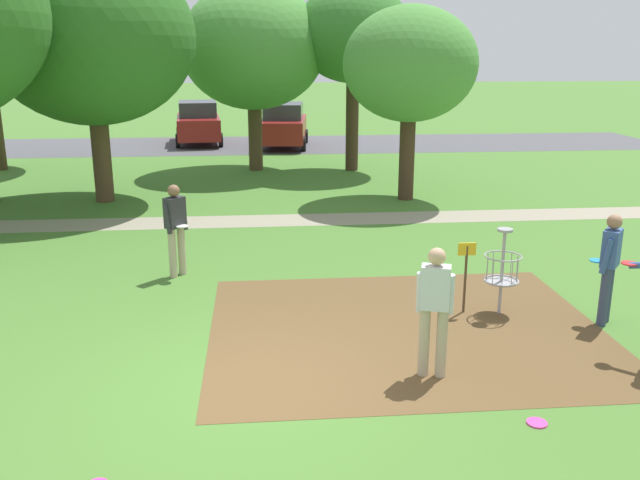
# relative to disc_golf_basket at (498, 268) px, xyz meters

# --- Properties ---
(ground_plane) EXTENTS (160.00, 160.00, 0.00)m
(ground_plane) POSITION_rel_disc_golf_basket_xyz_m (-3.86, -2.12, -0.75)
(ground_plane) COLOR #47752D
(dirt_tee_pad) EXTENTS (5.84, 4.86, 0.01)m
(dirt_tee_pad) POSITION_rel_disc_golf_basket_xyz_m (-1.55, -0.51, -0.75)
(dirt_tee_pad) COLOR brown
(dirt_tee_pad) RESTS_ON ground
(disc_golf_basket) EXTENTS (0.98, 0.58, 1.39)m
(disc_golf_basket) POSITION_rel_disc_golf_basket_xyz_m (0.00, 0.00, 0.00)
(disc_golf_basket) COLOR #9E9EA3
(disc_golf_basket) RESTS_ON ground
(player_throwing) EXTENTS (0.50, 0.44, 1.71)m
(player_throwing) POSITION_rel_disc_golf_basket_xyz_m (-1.54, -2.00, 0.21)
(player_throwing) COLOR tan
(player_throwing) RESTS_ON ground
(player_waiting_left) EXTENTS (0.45, 0.47, 1.71)m
(player_waiting_left) POSITION_rel_disc_golf_basket_xyz_m (1.50, -0.54, 0.21)
(player_waiting_left) COLOR #384260
(player_waiting_left) RESTS_ON ground
(player_waiting_right) EXTENTS (0.45, 0.46, 1.71)m
(player_waiting_right) POSITION_rel_disc_golf_basket_xyz_m (-5.21, 2.36, 0.21)
(player_waiting_right) COLOR tan
(player_waiting_right) RESTS_ON ground
(frisbee_by_tee) EXTENTS (0.23, 0.23, 0.02)m
(frisbee_by_tee) POSITION_rel_disc_golf_basket_xyz_m (-0.65, -3.25, -0.74)
(frisbee_by_tee) COLOR #E53D99
(frisbee_by_tee) RESTS_ON ground
(tree_near_left) EXTENTS (5.37, 5.37, 6.64)m
(tree_near_left) POSITION_rel_disc_golf_basket_xyz_m (-7.92, 9.03, 3.59)
(tree_near_left) COLOR #4C3823
(tree_near_left) RESTS_ON ground
(tree_mid_left) EXTENTS (4.81, 4.81, 6.16)m
(tree_mid_left) POSITION_rel_disc_golf_basket_xyz_m (-3.76, 13.69, 3.34)
(tree_mid_left) COLOR #4C3823
(tree_mid_left) RESTS_ON ground
(tree_mid_right) EXTENTS (3.80, 3.80, 6.17)m
(tree_mid_right) POSITION_rel_disc_golf_basket_xyz_m (-0.46, 13.35, 3.77)
(tree_mid_right) COLOR #422D1E
(tree_mid_right) RESTS_ON ground
(tree_far_left) EXTENTS (3.59, 3.59, 5.19)m
(tree_far_left) POSITION_rel_disc_golf_basket_xyz_m (0.39, 8.52, 2.88)
(tree_far_left) COLOR #422D1E
(tree_far_left) RESTS_ON ground
(parking_lot_strip) EXTENTS (36.00, 6.00, 0.01)m
(parking_lot_strip) POSITION_rel_disc_golf_basket_xyz_m (-3.86, 20.09, -0.75)
(parking_lot_strip) COLOR #4C4C51
(parking_lot_strip) RESTS_ON ground
(parked_car_leftmost) EXTENTS (2.27, 4.35, 1.84)m
(parked_car_leftmost) POSITION_rel_disc_golf_basket_xyz_m (-6.28, 20.83, 0.17)
(parked_car_leftmost) COLOR maroon
(parked_car_leftmost) RESTS_ON ground
(parked_car_center_left) EXTENTS (2.31, 4.37, 1.84)m
(parked_car_center_left) POSITION_rel_disc_golf_basket_xyz_m (-2.56, 19.41, 0.17)
(parked_car_center_left) COLOR maroon
(parked_car_center_left) RESTS_ON ground
(gravel_path) EXTENTS (40.00, 1.21, 0.00)m
(gravel_path) POSITION_rel_disc_golf_basket_xyz_m (-3.86, 6.37, -0.75)
(gravel_path) COLOR gray
(gravel_path) RESTS_ON ground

